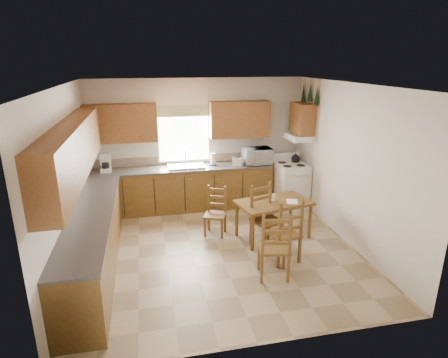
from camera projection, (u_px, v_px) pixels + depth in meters
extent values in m
plane|color=#9E8763|center=(219.00, 250.00, 6.29)|extent=(4.50, 4.50, 0.00)
plane|color=brown|center=(218.00, 85.00, 5.46)|extent=(4.50, 4.50, 0.00)
plane|color=silver|center=(67.00, 183.00, 5.42)|extent=(4.50, 4.50, 0.00)
plane|color=silver|center=(349.00, 165.00, 6.32)|extent=(4.50, 4.50, 0.00)
plane|color=silver|center=(198.00, 143.00, 7.97)|extent=(4.50, 4.50, 0.00)
plane|color=silver|center=(262.00, 237.00, 3.78)|extent=(4.50, 4.50, 0.00)
cube|color=brown|center=(183.00, 189.00, 7.89)|extent=(3.75, 0.60, 0.88)
cube|color=brown|center=(94.00, 242.00, 5.62)|extent=(0.60, 3.60, 0.88)
cube|color=#484240|center=(183.00, 168.00, 7.75)|extent=(3.75, 0.63, 0.04)
cube|color=#484240|center=(91.00, 214.00, 5.48)|extent=(0.63, 3.60, 0.04)
cube|color=#84705B|center=(181.00, 160.00, 7.99)|extent=(3.75, 0.01, 0.18)
cube|color=brown|center=(121.00, 123.00, 7.35)|extent=(1.41, 0.33, 0.75)
cube|color=brown|center=(239.00, 119.00, 7.83)|extent=(1.25, 0.33, 0.75)
cube|color=brown|center=(73.00, 151.00, 5.16)|extent=(0.33, 3.60, 0.75)
cube|color=brown|center=(302.00, 118.00, 7.65)|extent=(0.33, 0.62, 0.62)
cube|color=silver|center=(299.00, 137.00, 7.76)|extent=(0.44, 0.62, 0.12)
cube|color=silver|center=(184.00, 135.00, 7.82)|extent=(1.13, 0.02, 1.18)
cube|color=white|center=(184.00, 135.00, 7.81)|extent=(1.05, 0.01, 1.10)
cube|color=#476A34|center=(183.00, 111.00, 7.64)|extent=(1.19, 0.01, 0.24)
cube|color=silver|center=(186.00, 166.00, 7.75)|extent=(0.75, 0.45, 0.04)
cone|color=black|center=(317.00, 96.00, 7.23)|extent=(0.22, 0.22, 0.36)
cone|color=black|center=(310.00, 92.00, 7.52)|extent=(0.22, 0.22, 0.36)
cone|color=black|center=(303.00, 93.00, 7.83)|extent=(0.22, 0.22, 0.36)
cube|color=silver|center=(290.00, 186.00, 8.01)|extent=(0.69, 0.71, 0.93)
cube|color=silver|center=(105.00, 164.00, 7.41)|extent=(0.22, 0.25, 0.31)
cylinder|color=white|center=(213.00, 159.00, 7.87)|extent=(0.14, 0.14, 0.26)
cube|color=silver|center=(237.00, 162.00, 7.86)|extent=(0.23, 0.17, 0.17)
imported|color=silver|center=(257.00, 156.00, 7.97)|extent=(0.58, 0.43, 0.33)
cube|color=brown|center=(273.00, 219.00, 6.66)|extent=(1.39, 0.97, 0.68)
cube|color=brown|center=(284.00, 230.00, 5.82)|extent=(0.50, 0.48, 1.04)
cube|color=brown|center=(274.00, 244.00, 5.39)|extent=(0.51, 0.49, 1.05)
cube|color=brown|center=(215.00, 212.00, 6.72)|extent=(0.48, 0.47, 0.88)
cube|color=brown|center=(267.00, 217.00, 6.28)|extent=(0.56, 0.55, 1.06)
cube|color=white|center=(292.00, 201.00, 6.55)|extent=(0.26, 0.30, 0.00)
cube|color=white|center=(272.00, 198.00, 6.55)|extent=(0.10, 0.04, 0.13)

